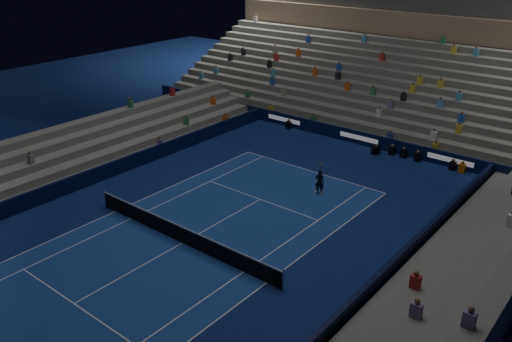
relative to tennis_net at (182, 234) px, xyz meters
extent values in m
plane|color=#0D1C50|center=(0.00, 0.00, -0.50)|extent=(90.00, 90.00, 0.00)
cube|color=navy|center=(0.00, 0.00, -0.50)|extent=(10.97, 23.77, 0.01)
cube|color=black|center=(0.00, 18.50, 0.00)|extent=(44.00, 0.25, 1.00)
cube|color=black|center=(9.70, 0.00, 0.00)|extent=(0.25, 37.00, 1.00)
cube|color=black|center=(-9.70, 0.00, 0.00)|extent=(0.25, 37.00, 1.00)
cube|color=#5E5F5A|center=(0.00, 19.50, -0.25)|extent=(44.00, 1.00, 0.50)
cube|color=#5E5F5A|center=(0.00, 20.50, 0.00)|extent=(44.00, 1.00, 1.00)
cube|color=#5E5F5A|center=(0.00, 21.50, 0.25)|extent=(44.00, 1.00, 1.50)
cube|color=#5E5F5A|center=(0.00, 22.50, 0.50)|extent=(44.00, 1.00, 2.00)
cube|color=#5E5F5A|center=(0.00, 23.50, 0.75)|extent=(44.00, 1.00, 2.50)
cube|color=#5E5F5A|center=(0.00, 24.50, 1.00)|extent=(44.00, 1.00, 3.00)
cube|color=#5E5F5A|center=(0.00, 25.50, 1.25)|extent=(44.00, 1.00, 3.50)
cube|color=#5E5F5A|center=(0.00, 26.50, 1.50)|extent=(44.00, 1.00, 4.00)
cube|color=#5E5F5A|center=(0.00, 27.50, 1.75)|extent=(44.00, 1.00, 4.50)
cube|color=#5E5F5A|center=(0.00, 28.50, 2.00)|extent=(44.00, 1.00, 5.00)
cube|color=#5E5F5A|center=(0.00, 29.50, 2.25)|extent=(44.00, 1.00, 5.50)
cube|color=#5E5F5A|center=(0.00, 30.50, 2.50)|extent=(44.00, 1.00, 6.00)
cube|color=#8E7358|center=(0.00, 31.60, 6.60)|extent=(44.00, 0.60, 2.20)
cube|color=#61615D|center=(10.50, 0.00, -0.25)|extent=(1.00, 37.00, 0.50)
cube|color=#61615D|center=(11.50, 0.00, 0.00)|extent=(1.00, 37.00, 1.00)
cube|color=#61615D|center=(12.50, 0.00, 0.25)|extent=(1.00, 37.00, 1.50)
cube|color=slate|center=(-10.50, 0.00, -0.25)|extent=(1.00, 37.00, 0.50)
cube|color=slate|center=(-11.50, 0.00, 0.00)|extent=(1.00, 37.00, 1.00)
cube|color=slate|center=(-12.50, 0.00, 0.25)|extent=(1.00, 37.00, 1.50)
cube|color=slate|center=(-13.50, 0.00, 0.50)|extent=(1.00, 37.00, 2.00)
cube|color=slate|center=(-14.50, 0.00, 0.75)|extent=(1.00, 37.00, 2.50)
cylinder|color=#B2B2B7|center=(-6.40, 0.00, 0.05)|extent=(0.10, 0.10, 1.10)
cylinder|color=#B2B2B7|center=(6.40, 0.00, 0.05)|extent=(0.10, 0.10, 1.10)
cube|color=black|center=(0.00, 0.00, -0.05)|extent=(12.80, 0.03, 0.90)
cube|color=white|center=(0.00, 0.00, 0.44)|extent=(12.80, 0.04, 0.08)
imported|color=black|center=(2.28, 9.34, 0.27)|extent=(0.66, 0.54, 1.55)
cube|color=black|center=(1.89, 17.49, -0.20)|extent=(0.47, 0.57, 0.61)
cylinder|color=black|center=(1.89, 17.03, -0.01)|extent=(0.16, 0.35, 0.16)
camera|label=1|loc=(17.77, -15.97, 13.85)|focal=37.40mm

